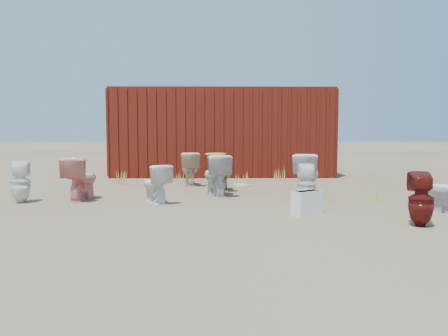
{
  "coord_description": "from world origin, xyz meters",
  "views": [
    {
      "loc": [
        -0.09,
        -7.45,
        1.21
      ],
      "look_at": [
        0.0,
        0.6,
        0.55
      ],
      "focal_mm": 35.0,
      "sensor_mm": 36.0,
      "label": 1
    }
  ],
  "objects_px": {
    "toilet_back_yellowlid": "(216,175)",
    "toilet_front_e": "(448,190)",
    "toilet_front_a": "(155,184)",
    "loose_tank": "(307,202)",
    "toilet_front_c": "(307,175)",
    "toilet_back_e": "(307,185)",
    "toilet_back_beige_right": "(190,169)",
    "shipping_container": "(222,133)",
    "toilet_front_pink": "(81,179)",
    "toilet_back_beige_left": "(222,174)",
    "toilet_back_a": "(20,182)",
    "toilet_front_maroon": "(421,199)"
  },
  "relations": [
    {
      "from": "toilet_front_c",
      "to": "toilet_front_e",
      "type": "distance_m",
      "value": 2.56
    },
    {
      "from": "toilet_front_pink",
      "to": "shipping_container",
      "type": "bearing_deg",
      "value": -107.8
    },
    {
      "from": "toilet_front_a",
      "to": "toilet_front_pink",
      "type": "xyz_separation_m",
      "value": [
        -1.37,
        0.36,
        0.05
      ]
    },
    {
      "from": "shipping_container",
      "to": "toilet_back_a",
      "type": "distance_m",
      "value": 6.3
    },
    {
      "from": "toilet_front_a",
      "to": "toilet_front_e",
      "type": "xyz_separation_m",
      "value": [
        4.43,
        -1.12,
        0.03
      ]
    },
    {
      "from": "toilet_front_pink",
      "to": "toilet_back_beige_left",
      "type": "relative_size",
      "value": 1.1
    },
    {
      "from": "toilet_back_a",
      "to": "toilet_back_e",
      "type": "relative_size",
      "value": 1.04
    },
    {
      "from": "toilet_front_a",
      "to": "loose_tank",
      "type": "xyz_separation_m",
      "value": [
        2.39,
        -1.04,
        -0.16
      ]
    },
    {
      "from": "toilet_back_e",
      "to": "toilet_back_beige_right",
      "type": "bearing_deg",
      "value": -45.63
    },
    {
      "from": "toilet_front_maroon",
      "to": "toilet_back_yellowlid",
      "type": "bearing_deg",
      "value": -34.83
    },
    {
      "from": "toilet_front_e",
      "to": "toilet_back_yellowlid",
      "type": "bearing_deg",
      "value": -63.37
    },
    {
      "from": "toilet_front_a",
      "to": "toilet_front_c",
      "type": "height_order",
      "value": "toilet_front_c"
    },
    {
      "from": "toilet_back_beige_right",
      "to": "loose_tank",
      "type": "distance_m",
      "value": 4.09
    },
    {
      "from": "shipping_container",
      "to": "toilet_back_beige_left",
      "type": "bearing_deg",
      "value": -90.31
    },
    {
      "from": "toilet_back_a",
      "to": "toilet_back_yellowlid",
      "type": "xyz_separation_m",
      "value": [
        3.34,
        0.8,
        0.04
      ]
    },
    {
      "from": "loose_tank",
      "to": "toilet_front_c",
      "type": "bearing_deg",
      "value": 42.47
    },
    {
      "from": "toilet_front_pink",
      "to": "toilet_front_maroon",
      "type": "relative_size",
      "value": 1.1
    },
    {
      "from": "toilet_front_e",
      "to": "loose_tank",
      "type": "bearing_deg",
      "value": -35.31
    },
    {
      "from": "toilet_back_beige_right",
      "to": "toilet_front_pink",
      "type": "bearing_deg",
      "value": 43.27
    },
    {
      "from": "toilet_back_beige_right",
      "to": "toilet_front_e",
      "type": "bearing_deg",
      "value": 130.47
    },
    {
      "from": "toilet_front_c",
      "to": "toilet_back_beige_left",
      "type": "relative_size",
      "value": 1.15
    },
    {
      "from": "toilet_back_beige_right",
      "to": "toilet_back_yellowlid",
      "type": "relative_size",
      "value": 0.97
    },
    {
      "from": "toilet_front_maroon",
      "to": "toilet_back_a",
      "type": "xyz_separation_m",
      "value": [
        -6.0,
        1.96,
        0.01
      ]
    },
    {
      "from": "loose_tank",
      "to": "toilet_back_beige_right",
      "type": "bearing_deg",
      "value": 82.54
    },
    {
      "from": "toilet_front_c",
      "to": "toilet_front_e",
      "type": "xyz_separation_m",
      "value": [
        1.68,
        -1.93,
        -0.04
      ]
    },
    {
      "from": "toilet_back_beige_left",
      "to": "toilet_back_e",
      "type": "height_order",
      "value": "toilet_back_beige_left"
    },
    {
      "from": "toilet_front_maroon",
      "to": "toilet_front_e",
      "type": "xyz_separation_m",
      "value": [
        0.76,
        0.78,
        0.02
      ]
    },
    {
      "from": "toilet_front_e",
      "to": "toilet_back_e",
      "type": "relative_size",
      "value": 1.06
    },
    {
      "from": "toilet_back_a",
      "to": "loose_tank",
      "type": "relative_size",
      "value": 1.43
    },
    {
      "from": "shipping_container",
      "to": "toilet_front_e",
      "type": "xyz_separation_m",
      "value": [
        3.26,
        -6.36,
        -0.83
      ]
    },
    {
      "from": "toilet_front_c",
      "to": "toilet_back_e",
      "type": "height_order",
      "value": "toilet_front_c"
    },
    {
      "from": "toilet_back_beige_right",
      "to": "shipping_container",
      "type": "bearing_deg",
      "value": -112.93
    },
    {
      "from": "toilet_front_a",
      "to": "toilet_front_pink",
      "type": "height_order",
      "value": "toilet_front_pink"
    },
    {
      "from": "toilet_front_a",
      "to": "toilet_back_beige_left",
      "type": "height_order",
      "value": "toilet_back_beige_left"
    },
    {
      "from": "shipping_container",
      "to": "toilet_front_a",
      "type": "distance_m",
      "value": 5.45
    },
    {
      "from": "toilet_front_e",
      "to": "toilet_front_a",
      "type": "bearing_deg",
      "value": -47.32
    },
    {
      "from": "toilet_front_e",
      "to": "toilet_back_beige_right",
      "type": "distance_m",
      "value": 5.43
    },
    {
      "from": "toilet_back_yellowlid",
      "to": "toilet_front_e",
      "type": "bearing_deg",
      "value": 133.79
    },
    {
      "from": "toilet_front_a",
      "to": "toilet_front_maroon",
      "type": "distance_m",
      "value": 4.14
    },
    {
      "from": "toilet_front_c",
      "to": "loose_tank",
      "type": "height_order",
      "value": "toilet_front_c"
    },
    {
      "from": "loose_tank",
      "to": "toilet_back_a",
      "type": "bearing_deg",
      "value": 130.4
    },
    {
      "from": "toilet_front_pink",
      "to": "toilet_back_e",
      "type": "distance_m",
      "value": 3.96
    },
    {
      "from": "shipping_container",
      "to": "toilet_back_beige_left",
      "type": "xyz_separation_m",
      "value": [
        -0.02,
        -3.6,
        -0.85
      ]
    },
    {
      "from": "toilet_front_a",
      "to": "toilet_back_yellowlid",
      "type": "height_order",
      "value": "toilet_back_yellowlid"
    },
    {
      "from": "toilet_front_maroon",
      "to": "toilet_back_e",
      "type": "bearing_deg",
      "value": -44.1
    },
    {
      "from": "toilet_back_yellowlid",
      "to": "loose_tank",
      "type": "bearing_deg",
      "value": 109.62
    },
    {
      "from": "toilet_front_e",
      "to": "loose_tank",
      "type": "xyz_separation_m",
      "value": [
        -2.04,
        0.08,
        -0.19
      ]
    },
    {
      "from": "toilet_back_e",
      "to": "toilet_back_a",
      "type": "bearing_deg",
      "value": 3.35
    },
    {
      "from": "toilet_front_a",
      "to": "loose_tank",
      "type": "relative_size",
      "value": 1.33
    },
    {
      "from": "toilet_front_a",
      "to": "toilet_back_e",
      "type": "distance_m",
      "value": 2.55
    }
  ]
}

